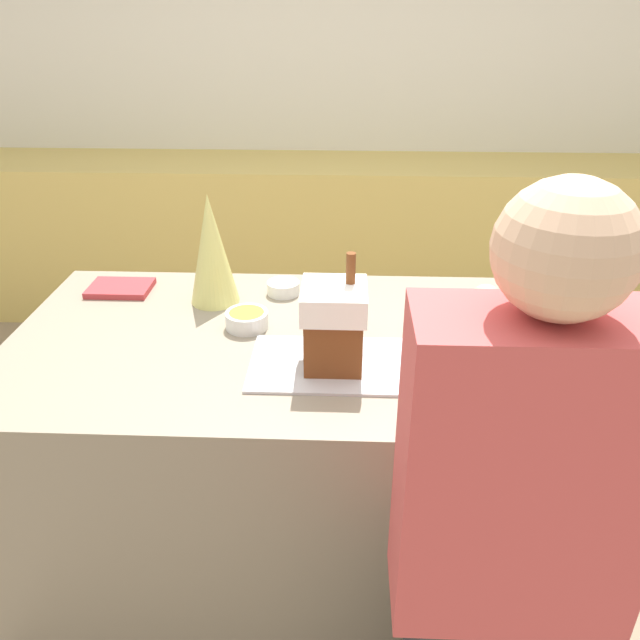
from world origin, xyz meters
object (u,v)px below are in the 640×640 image
at_px(candy_bowl_beside_tree, 493,330).
at_px(person, 501,577).
at_px(candy_bowl_far_right, 472,303).
at_px(candy_bowl_behind_tray, 247,319).
at_px(candy_bowl_center_rear, 283,287).
at_px(cookbook, 120,288).
at_px(candy_bowl_near_tray_left, 562,321).
at_px(decorative_tree, 211,249).
at_px(gingerbread_house, 334,324).
at_px(candy_bowl_front_corner, 429,319).
at_px(baking_tray, 333,364).

bearing_deg(candy_bowl_beside_tree, person, -99.03).
xyz_separation_m(candy_bowl_far_right, candy_bowl_beside_tree, (0.03, -0.17, -0.00)).
bearing_deg(candy_bowl_behind_tray, candy_bowl_far_right, 11.11).
xyz_separation_m(candy_bowl_center_rear, person, (0.50, -1.02, -0.13)).
bearing_deg(cookbook, candy_bowl_near_tray_left, -8.68).
bearing_deg(candy_bowl_beside_tree, decorative_tree, 165.53).
bearing_deg(candy_bowl_behind_tray, candy_bowl_center_rear, 70.36).
bearing_deg(candy_bowl_near_tray_left, gingerbread_house, -160.83).
xyz_separation_m(decorative_tree, candy_bowl_near_tray_left, (1.05, -0.15, -0.15)).
bearing_deg(person, cookbook, 135.78).
bearing_deg(gingerbread_house, decorative_tree, 135.52).
bearing_deg(candy_bowl_beside_tree, candy_bowl_near_tray_left, 17.16).
relative_size(decorative_tree, candy_bowl_near_tray_left, 3.42).
distance_m(candy_bowl_front_corner, person, 0.82).
bearing_deg(baking_tray, decorative_tree, 135.48).
distance_m(decorative_tree, candy_bowl_far_right, 0.82).
relative_size(gingerbread_house, candy_bowl_beside_tree, 2.74).
distance_m(baking_tray, candy_bowl_beside_tree, 0.48).
height_order(decorative_tree, person, person).
bearing_deg(candy_bowl_behind_tray, cookbook, 152.65).
relative_size(candy_bowl_front_corner, candy_bowl_beside_tree, 0.83).
bearing_deg(candy_bowl_far_right, candy_bowl_beside_tree, -80.22).
bearing_deg(baking_tray, cookbook, 148.38).
bearing_deg(person, candy_bowl_beside_tree, 80.97).
height_order(gingerbread_house, candy_bowl_center_rear, gingerbread_house).
bearing_deg(cookbook, candy_bowl_behind_tray, -27.35).
xyz_separation_m(candy_bowl_front_corner, candy_bowl_near_tray_left, (0.38, -0.00, 0.00)).
bearing_deg(cookbook, decorative_tree, -10.48).
bearing_deg(baking_tray, candy_bowl_far_right, 38.85).
relative_size(baking_tray, cookbook, 2.20).
bearing_deg(decorative_tree, person, -53.17).
relative_size(candy_bowl_center_rear, cookbook, 0.53).
height_order(baking_tray, candy_bowl_behind_tray, candy_bowl_behind_tray).
height_order(candy_bowl_center_rear, candy_bowl_near_tray_left, candy_bowl_near_tray_left).
distance_m(candy_bowl_far_right, cookbook, 1.14).
distance_m(decorative_tree, candy_bowl_center_rear, 0.27).
bearing_deg(candy_bowl_beside_tree, candy_bowl_far_right, 99.78).
height_order(cookbook, person, person).
relative_size(candy_bowl_behind_tray, person, 0.08).
height_order(gingerbread_house, candy_bowl_front_corner, gingerbread_house).
bearing_deg(candy_bowl_front_corner, cookbook, 168.28).
bearing_deg(person, candy_bowl_center_rear, 116.33).
xyz_separation_m(gingerbread_house, candy_bowl_near_tray_left, (0.66, 0.23, -0.10)).
distance_m(candy_bowl_behind_tray, candy_bowl_far_right, 0.69).
height_order(candy_bowl_front_corner, candy_bowl_near_tray_left, candy_bowl_near_tray_left).
bearing_deg(candy_bowl_near_tray_left, candy_bowl_beside_tree, -162.84).
height_order(gingerbread_house, candy_bowl_near_tray_left, gingerbread_house).
height_order(candy_bowl_far_right, candy_bowl_front_corner, candy_bowl_far_right).
relative_size(cookbook, person, 0.13).
bearing_deg(candy_bowl_behind_tray, decorative_tree, 126.00).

